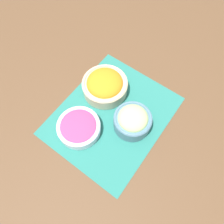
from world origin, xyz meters
TOP-DOWN VIEW (x-y plane):
  - ground_plane at (0.00, 0.00)m, footprint 3.00×3.00m
  - placemat at (0.00, 0.00)m, footprint 0.48×0.40m
  - carrot_bowl at (-0.08, -0.09)m, footprint 0.18×0.18m
  - onion_bowl at (0.12, -0.06)m, footprint 0.16×0.16m
  - cucumber_bowl at (-0.01, 0.09)m, footprint 0.14×0.14m

SIDE VIEW (x-z plane):
  - ground_plane at x=0.00m, z-range 0.00..0.00m
  - placemat at x=0.00m, z-range 0.00..0.00m
  - onion_bowl at x=0.12m, z-range 0.01..0.06m
  - carrot_bowl at x=-0.08m, z-range 0.00..0.09m
  - cucumber_bowl at x=-0.01m, z-range 0.00..0.09m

